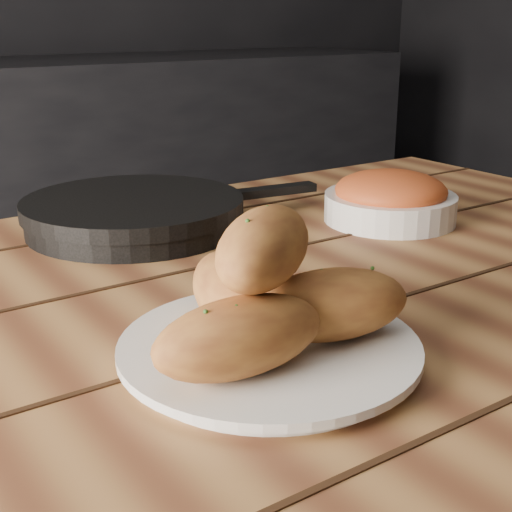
{
  "coord_description": "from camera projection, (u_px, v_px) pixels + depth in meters",
  "views": [
    {
      "loc": [
        -0.6,
        -0.56,
        1.03
      ],
      "look_at": [
        -0.28,
        -0.09,
        0.84
      ],
      "focal_mm": 50.0,
      "sensor_mm": 36.0,
      "label": 1
    }
  ],
  "objects": [
    {
      "name": "counter",
      "position": [
        10.0,
        207.0,
        2.27
      ],
      "size": [
        2.8,
        0.6,
        0.9
      ],
      "primitive_type": "cube",
      "color": "black",
      "rests_on": "ground"
    },
    {
      "name": "skillet",
      "position": [
        135.0,
        213.0,
        0.98
      ],
      "size": [
        0.44,
        0.3,
        0.05
      ],
      "color": "black",
      "rests_on": "table"
    },
    {
      "name": "plate",
      "position": [
        269.0,
        351.0,
        0.61
      ],
      "size": [
        0.26,
        0.26,
        0.02
      ],
      "color": "white",
      "rests_on": "table"
    },
    {
      "name": "bowl",
      "position": [
        390.0,
        199.0,
        1.02
      ],
      "size": [
        0.19,
        0.19,
        0.07
      ],
      "color": "white",
      "rests_on": "table"
    },
    {
      "name": "bread_rolls",
      "position": [
        267.0,
        295.0,
        0.59
      ],
      "size": [
        0.25,
        0.2,
        0.12
      ],
      "color": "#BB7933",
      "rests_on": "plate"
    },
    {
      "name": "table",
      "position": [
        219.0,
        384.0,
        0.77
      ],
      "size": [
        1.51,
        0.9,
        0.75
      ],
      "color": "#9E6C3B",
      "rests_on": "ground"
    }
  ]
}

